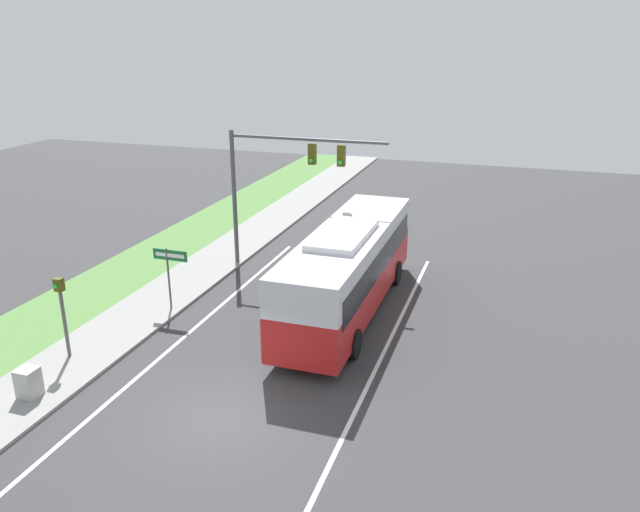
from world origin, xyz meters
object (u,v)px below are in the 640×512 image
object	(u,v)px
signal_gantry	(279,172)
pedestrian_signal	(62,305)
street_sign	(170,266)
bus	(348,265)
utility_cabinet	(29,383)

from	to	relation	value
signal_gantry	pedestrian_signal	size ratio (longest dim) A/B	2.46
signal_gantry	street_sign	bearing A→B (deg)	-112.90
bus	utility_cabinet	distance (m)	11.81
pedestrian_signal	bus	bearing A→B (deg)	39.92
pedestrian_signal	street_sign	world-z (taller)	pedestrian_signal
bus	street_sign	size ratio (longest dim) A/B	4.31
bus	signal_gantry	bearing A→B (deg)	140.12
pedestrian_signal	signal_gantry	bearing A→B (deg)	70.26
street_sign	pedestrian_signal	bearing A→B (deg)	-105.66
street_sign	utility_cabinet	bearing A→B (deg)	-95.93
signal_gantry	pedestrian_signal	bearing A→B (deg)	-109.74
signal_gantry	utility_cabinet	bearing A→B (deg)	-103.83
signal_gantry	street_sign	size ratio (longest dim) A/B	2.77
signal_gantry	pedestrian_signal	xyz separation A→B (m)	(-3.67, -10.24, -2.62)
signal_gantry	bus	bearing A→B (deg)	-39.88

